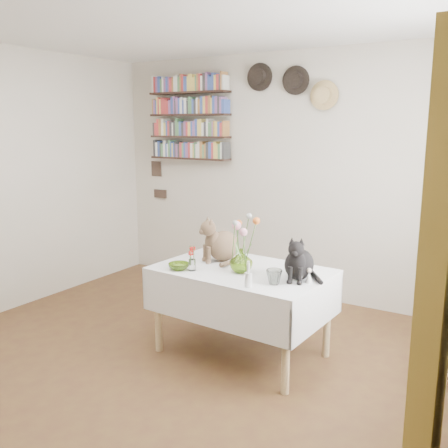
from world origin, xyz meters
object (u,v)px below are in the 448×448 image
Objects in this scene: dining_table at (242,290)px; black_cat at (299,256)px; tabby_cat at (224,238)px; flower_vase at (241,260)px; bookshelf_unit at (189,118)px.

dining_table is 0.57m from black_cat.
tabby_cat is at bearing 157.55° from black_cat.
tabby_cat is at bearing 150.61° from dining_table.
tabby_cat is 2.07× the size of flower_vase.
bookshelf_unit is (-1.54, 1.51, 1.06)m from flower_vase.
flower_vase is (0.04, -0.08, 0.26)m from dining_table.
tabby_cat reaches higher than flower_vase.
black_cat is at bearing 10.56° from flower_vase.
flower_vase is (0.29, -0.22, -0.10)m from tabby_cat.
bookshelf_unit reaches higher than tabby_cat.
dining_table is 1.34× the size of bookshelf_unit.
flower_vase is 0.18× the size of bookshelf_unit.
black_cat is at bearing 24.11° from tabby_cat.
tabby_cat is 0.37× the size of bookshelf_unit.
tabby_cat is 0.73m from black_cat.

